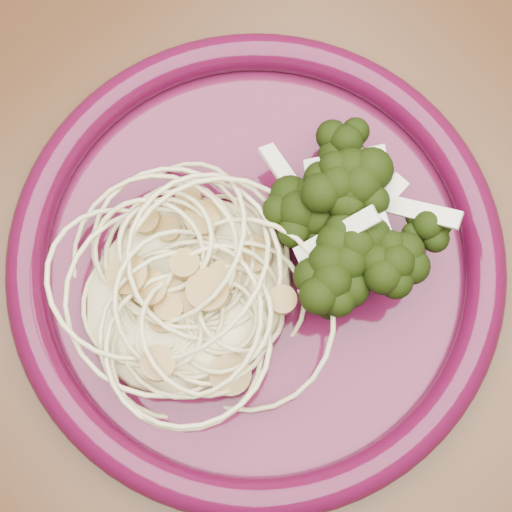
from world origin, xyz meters
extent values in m
plane|color=brown|center=(0.00, 0.00, 0.00)|extent=(3.50, 3.50, 0.00)
cube|color=#472814|center=(0.00, 0.00, 0.73)|extent=(1.20, 0.80, 0.04)
cylinder|color=#470D27|center=(0.08, 0.07, 0.75)|extent=(0.38, 0.38, 0.01)
torus|color=#470724|center=(0.08, 0.07, 0.76)|extent=(0.39, 0.39, 0.03)
ellipsoid|color=beige|center=(0.03, 0.08, 0.77)|extent=(0.17, 0.15, 0.03)
ellipsoid|color=black|center=(0.14, 0.05, 0.78)|extent=(0.12, 0.17, 0.05)
camera|label=1|loc=(0.00, -0.02, 1.22)|focal=50.00mm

